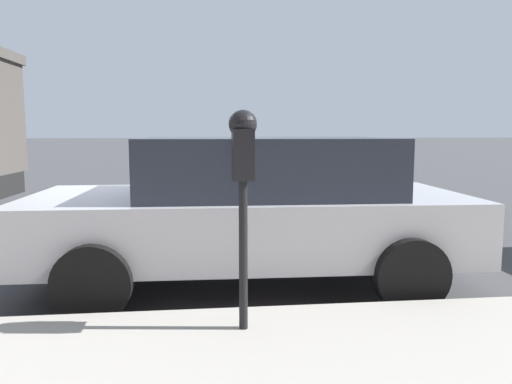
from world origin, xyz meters
name	(u,v)px	position (x,y,z in m)	size (l,w,h in m)	color
ground_plane	(198,259)	(0.00, 0.00, 0.00)	(220.00, 220.00, 0.00)	#424244
parking_meter	(243,163)	(-2.61, -0.32, 1.32)	(0.21, 0.19, 1.50)	black
car_silver	(253,207)	(-1.01, -0.56, 0.77)	(2.17, 4.30, 1.47)	#B7BABF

